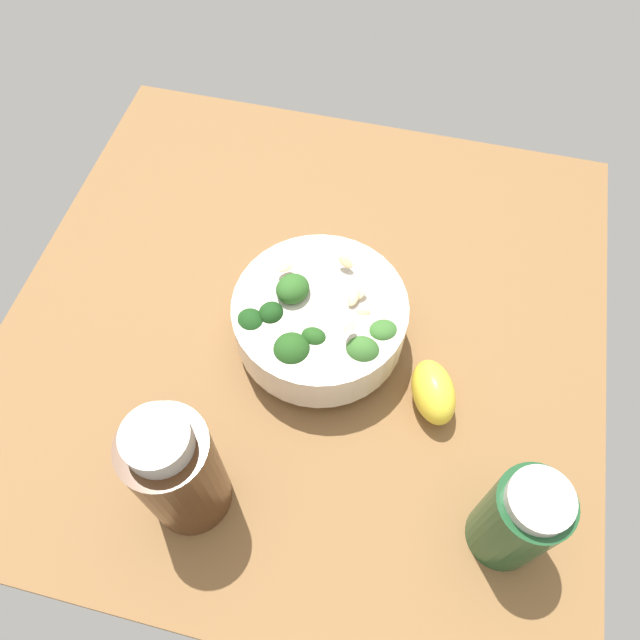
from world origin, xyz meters
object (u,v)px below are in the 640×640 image
object	(u,v)px
lemon_wedge	(433,392)
bottle_short	(518,519)
bowl_of_broccoli	(319,319)
bottle_tall	(178,471)

from	to	relation	value
lemon_wedge	bottle_short	world-z (taller)	bottle_short
bowl_of_broccoli	bottle_short	xyz separation A→B (cm)	(-21.24, 16.19, 1.86)
bottle_tall	bottle_short	xyz separation A→B (cm)	(-28.91, -3.26, -1.45)
bottle_tall	bottle_short	size ratio (longest dim) A/B	1.27
lemon_wedge	bottle_short	bearing A→B (deg)	125.38
bottle_tall	bowl_of_broccoli	bearing A→B (deg)	-111.53
bottle_short	bottle_tall	bearing A→B (deg)	6.44
bowl_of_broccoli	bottle_tall	world-z (taller)	bottle_tall
bowl_of_broccoli	lemon_wedge	world-z (taller)	bowl_of_broccoli
bowl_of_broccoli	lemon_wedge	bearing A→B (deg)	160.89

